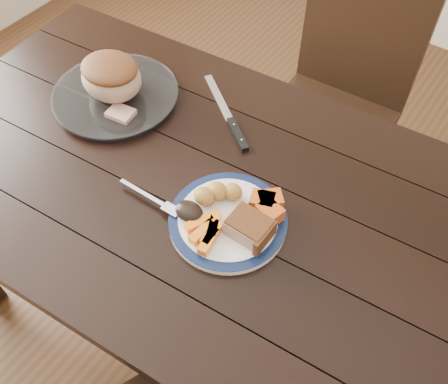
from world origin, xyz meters
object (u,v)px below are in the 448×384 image
Objects in this scene: serving_platter at (116,96)px; chair_far at (339,96)px; pork_slice at (249,227)px; fork at (154,200)px; dining_table at (204,206)px; dinner_plate at (228,221)px; carving_knife at (233,125)px; roast_joint at (112,78)px.

chair_far is at bearing 55.92° from serving_platter.
pork_slice is 0.24m from fork.
dining_table is 9.40× the size of fork.
dinner_plate reaches higher than carving_knife.
dining_table is 17.64× the size of pork_slice.
chair_far reaches higher than serving_platter.
carving_knife is (-0.23, 0.27, -0.04)m from pork_slice.
chair_far is 0.86m from pork_slice.
serving_platter is 3.67× the size of pork_slice.
pork_slice is at bearing -13.81° from carving_knife.
carving_knife is at bearing 76.32° from chair_far.
dining_table is 0.44m from roast_joint.
chair_far reaches higher than dining_table.
roast_joint is 0.64× the size of carving_knife.
fork reaches higher than dinner_plate.
roast_joint is (-0.43, -0.63, 0.30)m from chair_far.
carving_knife is (-0.09, -0.53, 0.23)m from chair_far.
roast_joint reaches higher than dinner_plate.
fork is (-0.06, -0.12, 0.11)m from dining_table.
fork is (-0.10, -0.86, 0.25)m from chair_far.
roast_joint is (-0.33, 0.22, 0.05)m from fork.
dining_table is 0.75m from chair_far.
pork_slice is (0.06, -0.01, 0.03)m from dinner_plate.
fork is 0.40m from roast_joint.
dinner_plate is at bearing -21.66° from carving_knife.
fork is at bearing -166.86° from pork_slice.
chair_far reaches higher than dinner_plate.
chair_far is 3.36× the size of dinner_plate.
roast_joint is (-0.39, 0.10, 0.17)m from dining_table.
pork_slice is at bearing -4.76° from dinner_plate.
dinner_plate is 1.56× the size of fork.
chair_far is 5.23× the size of fork.
dinner_plate is (0.12, -0.06, 0.10)m from dining_table.
roast_joint is at bearing 163.70° from pork_slice.
pork_slice is at bearing -16.30° from roast_joint.
fork is (-0.24, -0.05, -0.02)m from pork_slice.
chair_far is at bearing 86.92° from dining_table.
dinner_plate is (0.08, -0.80, 0.23)m from chair_far.
fork is at bearing -33.57° from roast_joint.
pork_slice reaches higher than dining_table.
pork_slice is 0.35× the size of carving_knife.
chair_far is at bearing 82.19° from fork.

